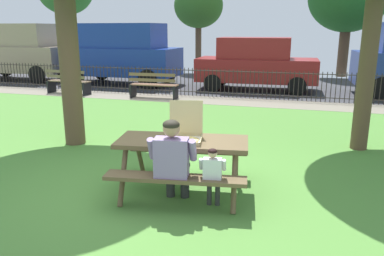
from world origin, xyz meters
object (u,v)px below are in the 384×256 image
(adult_at_table, at_px, (173,159))
(parked_car_far_left, at_px, (18,51))
(park_bench_left, at_px, (68,82))
(child_at_table, at_px, (213,173))
(parked_car_left, at_px, (122,52))
(far_tree_midleft, at_px, (199,6))
(picnic_table_foreground, at_px, (183,152))
(park_bench_center, at_px, (154,86))
(parked_car_center, at_px, (256,63))
(pizza_box_open, at_px, (185,133))

(adult_at_table, bearing_deg, parked_car_far_left, 136.64)
(adult_at_table, height_order, park_bench_left, adult_at_table)
(child_at_table, height_order, park_bench_left, park_bench_left)
(child_at_table, relative_size, parked_car_left, 0.18)
(far_tree_midleft, bearing_deg, adult_at_table, -75.87)
(park_bench_left, bearing_deg, child_at_table, -46.65)
(picnic_table_foreground, height_order, far_tree_midleft, far_tree_midleft)
(park_bench_center, bearing_deg, parked_car_center, 42.37)
(pizza_box_open, bearing_deg, parked_car_left, 120.53)
(child_at_table, distance_m, park_bench_left, 10.20)
(picnic_table_foreground, bearing_deg, park_bench_center, 114.76)
(adult_at_table, xyz_separation_m, child_at_table, (0.51, 0.05, -0.14))
(pizza_box_open, height_order, parked_car_center, parked_car_center)
(child_at_table, xyz_separation_m, far_tree_midleft, (-4.44, 15.57, 2.85))
(pizza_box_open, height_order, parked_car_left, parked_car_left)
(picnic_table_foreground, relative_size, park_bench_center, 1.24)
(far_tree_midleft, bearing_deg, picnic_table_foreground, -75.54)
(parked_car_far_left, bearing_deg, child_at_table, -41.92)
(park_bench_center, relative_size, far_tree_midleft, 0.35)
(picnic_table_foreground, height_order, pizza_box_open, pizza_box_open)
(park_bench_left, height_order, parked_car_left, parked_car_left)
(parked_car_far_left, height_order, far_tree_midleft, far_tree_midleft)
(child_at_table, bearing_deg, picnic_table_foreground, 139.85)
(parked_car_far_left, bearing_deg, park_bench_left, -32.49)
(park_bench_center, bearing_deg, park_bench_left, 180.00)
(pizza_box_open, height_order, park_bench_center, pizza_box_open)
(parked_car_left, relative_size, far_tree_midleft, 1.05)
(picnic_table_foreground, relative_size, adult_at_table, 1.68)
(park_bench_left, xyz_separation_m, parked_car_far_left, (-4.33, 2.76, 0.89))
(parked_car_far_left, bearing_deg, pizza_box_open, -41.90)
(child_at_table, height_order, park_bench_center, park_bench_center)
(pizza_box_open, relative_size, park_bench_left, 0.36)
(parked_car_far_left, distance_m, parked_car_center, 10.60)
(picnic_table_foreground, relative_size, child_at_table, 2.35)
(park_bench_left, relative_size, parked_car_far_left, 0.34)
(adult_at_table, distance_m, park_bench_center, 8.14)
(parked_car_left, bearing_deg, far_tree_midleft, 71.61)
(parked_car_left, bearing_deg, adult_at_table, -60.74)
(adult_at_table, bearing_deg, far_tree_midleft, 104.13)
(adult_at_table, relative_size, parked_car_left, 0.25)
(adult_at_table, height_order, parked_car_center, parked_car_center)
(child_at_table, distance_m, parked_car_far_left, 15.25)
(park_bench_center, xyz_separation_m, parked_car_left, (-2.48, 2.76, 0.89))
(adult_at_table, distance_m, park_bench_left, 9.90)
(picnic_table_foreground, distance_m, adult_at_table, 0.51)
(picnic_table_foreground, bearing_deg, parked_car_left, 120.36)
(park_bench_center, relative_size, parked_car_center, 0.36)
(adult_at_table, distance_m, parked_car_left, 11.73)
(parked_car_center, bearing_deg, adult_at_table, -88.75)
(picnic_table_foreground, xyz_separation_m, adult_at_table, (0.03, -0.50, 0.06))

